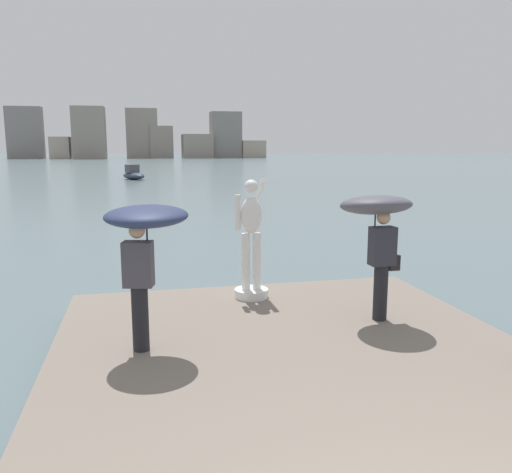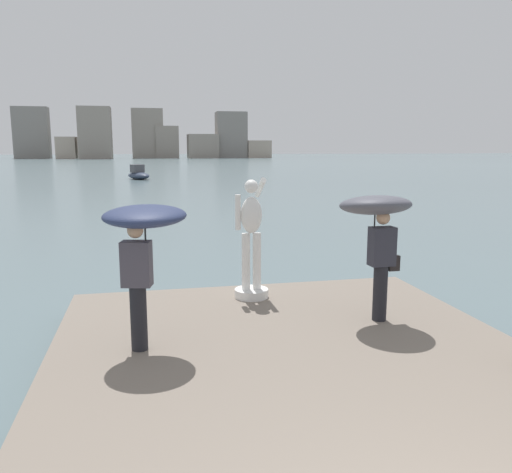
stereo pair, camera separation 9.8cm
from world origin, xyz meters
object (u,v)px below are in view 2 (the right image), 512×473
object	(u,v)px
onlooker_right	(377,219)
boat_mid	(138,174)
onlooker_left	(143,234)
statue_white_figure	(251,247)

from	to	relation	value
onlooker_right	boat_mid	size ratio (longest dim) A/B	0.55
onlooker_left	onlooker_right	size ratio (longest dim) A/B	0.97
onlooker_left	boat_mid	size ratio (longest dim) A/B	0.53
boat_mid	onlooker_right	bearing A→B (deg)	-84.70
statue_white_figure	onlooker_right	size ratio (longest dim) A/B	1.07
onlooker_left	onlooker_right	world-z (taller)	onlooker_right
onlooker_right	boat_mid	distance (m)	44.66
onlooker_left	onlooker_right	distance (m)	3.52
statue_white_figure	boat_mid	distance (m)	42.90
statue_white_figure	onlooker_left	distance (m)	2.87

